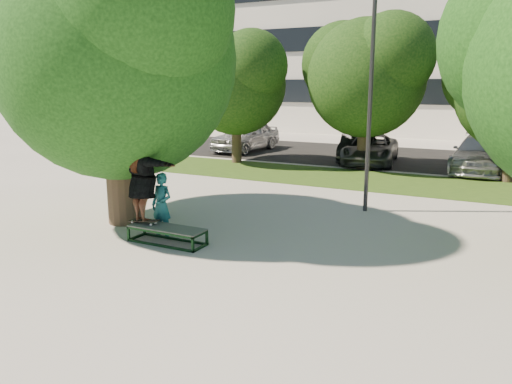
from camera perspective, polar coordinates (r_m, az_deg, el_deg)
The scene contains 15 objects.
ground at distance 10.25m, azimuth -0.49°, elevation -7.74°, with size 120.00×120.00×0.00m, color #9D9890.
grass_strip at distance 18.69m, azimuth 15.91°, elevation 1.02°, with size 30.00×4.00×0.02m, color #264513.
asphalt_strip at distance 25.18m, azimuth 16.63°, elevation 3.77°, with size 40.00×8.00×0.01m, color black.
tree_left at distance 13.04m, azimuth -15.78°, elevation 15.86°, with size 6.96×5.95×7.12m.
bg_tree_left at distance 22.50m, azimuth -2.36°, elevation 12.85°, with size 5.28×4.51×5.77m.
bg_tree_mid at distance 21.35m, azimuth 12.37°, elevation 13.37°, with size 5.76×4.92×6.24m.
lamppost at distance 13.97m, azimuth 12.94°, elevation 10.51°, with size 0.25×0.15×6.11m.
office_building at distance 41.27m, azimuth 18.83°, elevation 17.91°, with size 30.00×14.12×16.00m.
grind_box at distance 11.38m, azimuth -10.12°, elevation -4.87°, with size 1.80×0.60×0.38m.
skater_rig at distance 11.51m, azimuth -12.92°, elevation 1.02°, with size 2.19×0.79×1.82m.
bystander at distance 11.77m, azimuth -10.73°, elevation -1.48°, with size 0.55×0.36×1.51m, color #1B6266.
car_silver_a at distance 26.61m, azimuth -1.15°, elevation 6.45°, with size 1.90×4.73×1.61m, color #B0AFB4.
car_dark at distance 23.51m, azimuth 11.55°, elevation 5.12°, with size 1.43×4.11×1.35m, color black.
car_grey at distance 22.89m, azimuth 12.96°, elevation 4.79°, with size 2.14×4.64×1.29m, color #515155.
car_silver_b at distance 22.27m, azimuth 24.28°, elevation 4.00°, with size 2.00×4.93×1.43m, color #B6B6BB.
Camera 1 is at (4.46, -8.54, 3.51)m, focal length 35.00 mm.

